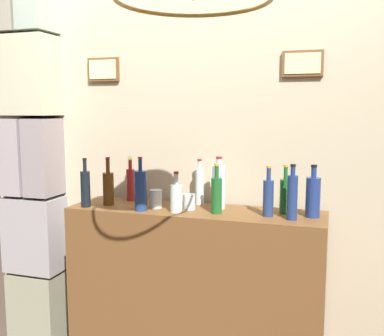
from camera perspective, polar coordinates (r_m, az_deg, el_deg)
The scene contains 17 objects.
panelled_rear_partition at distance 2.81m, azimuth 2.04°, elevation 3.11°, with size 3.17×0.15×2.76m.
stone_pillar at distance 3.26m, azimuth -19.48°, elevation 1.32°, with size 0.39×0.30×2.68m.
bar_shelf_unit at distance 2.78m, azimuth 0.33°, elevation -16.40°, with size 1.49×0.40×1.09m, color brown.
liquor_bottle_scotch at distance 2.40m, azimuth 12.68°, elevation -3.54°, with size 0.06×0.06×0.29m.
liquor_bottle_whiskey at distance 2.49m, azimuth 15.19°, elevation -3.50°, with size 0.08×0.08×0.29m.
liquor_bottle_gin at distance 2.61m, azimuth 3.45°, elevation -2.34°, with size 0.08×0.08×0.31m.
liquor_bottle_bourbon at distance 2.49m, azimuth 3.15°, elevation -3.37°, with size 0.06×0.06×0.28m.
liquor_bottle_amaro at distance 2.76m, azimuth -10.63°, elevation -2.45°, with size 0.07×0.07×0.29m.
liquor_bottle_mezcal at distance 2.53m, azimuth -2.02°, elevation -3.76°, with size 0.07×0.07×0.23m.
liquor_bottle_rum at distance 2.54m, azimuth 11.80°, elevation -3.40°, with size 0.06×0.06×0.27m.
liquor_bottle_tequila at distance 2.87m, azimuth -7.85°, elevation -1.99°, with size 0.05×0.05×0.27m.
liquor_bottle_port at distance 2.73m, azimuth 0.97°, elevation -2.23°, with size 0.05×0.05×0.28m.
liquor_bottle_brandy at distance 2.46m, azimuth 9.71°, elevation -3.62°, with size 0.06×0.06×0.28m.
liquor_bottle_sherry at distance 2.73m, azimuth -13.45°, elevation -2.47°, with size 0.06×0.06×0.29m.
liquor_bottle_vodka at distance 2.58m, azimuth -6.58°, elevation -2.79°, with size 0.07×0.07×0.31m.
glass_tumbler_rocks at distance 2.60m, azimuth -0.36°, elevation -4.34°, with size 0.07×0.07×0.09m.
glass_tumbler_highball at distance 2.65m, azimuth -4.67°, elevation -3.94°, with size 0.07×0.07×0.11m.
Camera 1 is at (0.76, -1.61, 1.67)m, focal length 41.77 mm.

